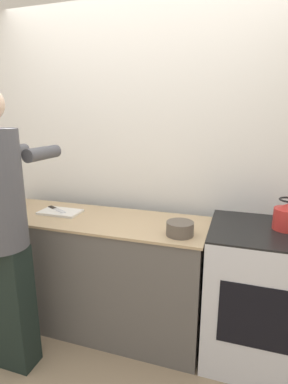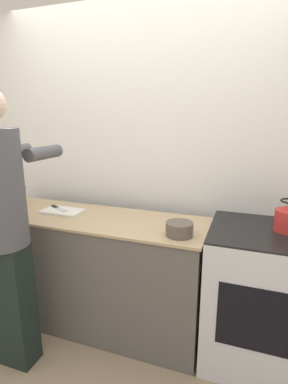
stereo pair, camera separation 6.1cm
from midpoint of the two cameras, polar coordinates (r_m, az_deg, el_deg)
ground_plane at (r=2.41m, az=-3.90°, el=-28.60°), size 12.00×12.00×0.00m
wall_back at (r=2.45m, az=2.21°, el=6.32°), size 8.00×0.05×2.60m
counter at (r=2.47m, az=-9.01°, el=-14.58°), size 1.76×0.57×0.90m
oven at (r=2.26m, az=21.59°, el=-18.00°), size 0.67×0.64×0.94m
person at (r=2.04m, az=-24.37°, el=-5.65°), size 0.34×0.58×1.80m
cutting_board at (r=2.43m, az=-14.59°, el=-3.55°), size 0.31×0.19×0.02m
knife at (r=2.47m, az=-15.28°, el=-3.03°), size 0.22×0.14×0.01m
bowl_prep at (r=1.92m, az=7.67°, el=-7.00°), size 0.17×0.17×0.09m
canister_jar at (r=2.70m, az=-22.30°, el=-0.77°), size 0.14×0.14×0.16m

